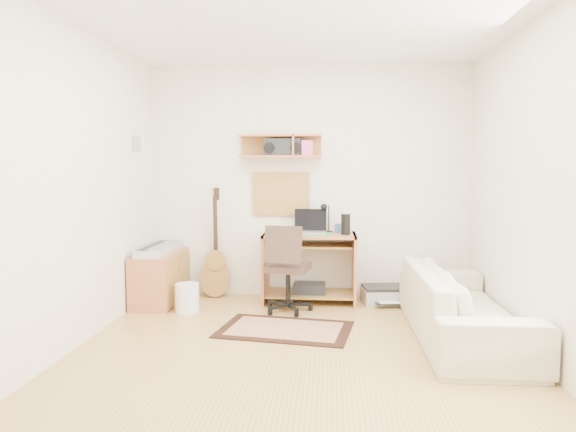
# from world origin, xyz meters

# --- Properties ---
(floor) EXTENTS (3.60, 4.00, 0.01)m
(floor) POSITION_xyz_m (0.00, 0.00, -0.01)
(floor) COLOR tan
(floor) RESTS_ON ground
(ceiling) EXTENTS (3.60, 4.00, 0.01)m
(ceiling) POSITION_xyz_m (0.00, 0.00, 2.60)
(ceiling) COLOR white
(ceiling) RESTS_ON ground
(back_wall) EXTENTS (3.60, 0.01, 2.60)m
(back_wall) POSITION_xyz_m (0.00, 2.00, 1.30)
(back_wall) COLOR #EFE6CF
(back_wall) RESTS_ON ground
(left_wall) EXTENTS (0.01, 4.00, 2.60)m
(left_wall) POSITION_xyz_m (-1.80, 0.00, 1.30)
(left_wall) COLOR #EFE6CF
(left_wall) RESTS_ON ground
(right_wall) EXTENTS (0.01, 4.00, 2.60)m
(right_wall) POSITION_xyz_m (1.80, 0.00, 1.30)
(right_wall) COLOR #EFE6CF
(right_wall) RESTS_ON ground
(wall_shelf) EXTENTS (0.90, 0.25, 0.26)m
(wall_shelf) POSITION_xyz_m (-0.30, 1.88, 1.70)
(wall_shelf) COLOR #C06C44
(wall_shelf) RESTS_ON back_wall
(cork_board) EXTENTS (0.64, 0.03, 0.49)m
(cork_board) POSITION_xyz_m (-0.30, 1.98, 1.17)
(cork_board) COLOR tan
(cork_board) RESTS_ON back_wall
(wall_photo) EXTENTS (0.02, 0.20, 0.15)m
(wall_photo) POSITION_xyz_m (-1.79, 1.50, 1.72)
(wall_photo) COLOR #4C8CBF
(wall_photo) RESTS_ON left_wall
(desk) EXTENTS (1.00, 0.55, 0.75)m
(desk) POSITION_xyz_m (0.03, 1.73, 0.38)
(desk) COLOR #C06C44
(desk) RESTS_ON floor
(laptop) EXTENTS (0.35, 0.35, 0.27)m
(laptop) POSITION_xyz_m (0.04, 1.71, 0.88)
(laptop) COLOR silver
(laptop) RESTS_ON desk
(speaker) EXTENTS (0.10, 0.10, 0.22)m
(speaker) POSITION_xyz_m (0.42, 1.68, 0.86)
(speaker) COLOR black
(speaker) RESTS_ON desk
(desk_lamp) EXTENTS (0.11, 0.11, 0.32)m
(desk_lamp) POSITION_xyz_m (0.24, 1.87, 0.91)
(desk_lamp) COLOR black
(desk_lamp) RESTS_ON desk
(pencil_cup) EXTENTS (0.07, 0.07, 0.10)m
(pencil_cup) POSITION_xyz_m (0.34, 1.83, 0.80)
(pencil_cup) COLOR #3563A1
(pencil_cup) RESTS_ON desk
(boombox) EXTENTS (0.39, 0.18, 0.20)m
(boombox) POSITION_xyz_m (-0.27, 1.87, 1.68)
(boombox) COLOR black
(boombox) RESTS_ON wall_shelf
(rug) EXTENTS (1.27, 0.94, 0.02)m
(rug) POSITION_xyz_m (-0.15, 0.67, 0.01)
(rug) COLOR tan
(rug) RESTS_ON floor
(task_chair) EXTENTS (0.54, 0.54, 0.91)m
(task_chair) POSITION_xyz_m (-0.17, 1.31, 0.45)
(task_chair) COLOR #392921
(task_chair) RESTS_ON floor
(cabinet) EXTENTS (0.40, 0.90, 0.55)m
(cabinet) POSITION_xyz_m (-1.58, 1.55, 0.28)
(cabinet) COLOR #C06C44
(cabinet) RESTS_ON floor
(music_keyboard) EXTENTS (0.27, 0.87, 0.08)m
(music_keyboard) POSITION_xyz_m (-1.58, 1.55, 0.59)
(music_keyboard) COLOR #B2B5BA
(music_keyboard) RESTS_ON cabinet
(guitar) EXTENTS (0.36, 0.26, 1.25)m
(guitar) POSITION_xyz_m (-1.05, 1.86, 0.62)
(guitar) COLOR #A17331
(guitar) RESTS_ON floor
(waste_basket) EXTENTS (0.31, 0.31, 0.29)m
(waste_basket) POSITION_xyz_m (-1.19, 1.20, 0.15)
(waste_basket) COLOR white
(waste_basket) RESTS_ON floor
(printer) EXTENTS (0.51, 0.42, 0.17)m
(printer) POSITION_xyz_m (0.84, 1.73, 0.08)
(printer) COLOR #A5A8AA
(printer) RESTS_ON floor
(sofa) EXTENTS (0.59, 2.02, 0.79)m
(sofa) POSITION_xyz_m (1.38, 0.55, 0.39)
(sofa) COLOR beige
(sofa) RESTS_ON floor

